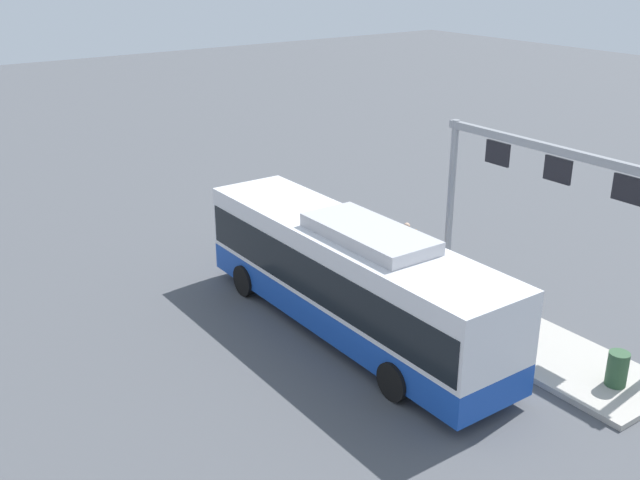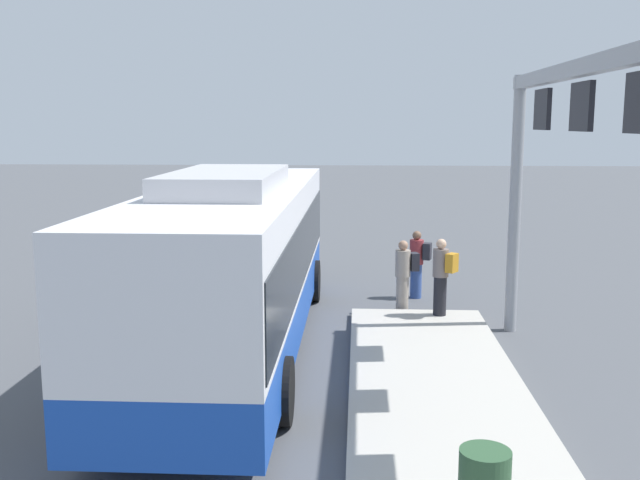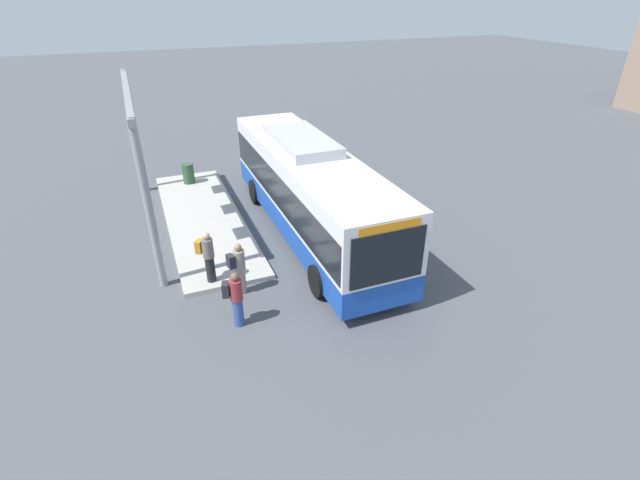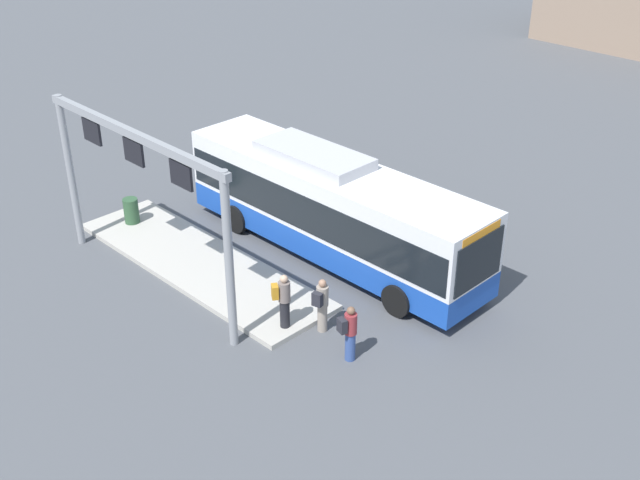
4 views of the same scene
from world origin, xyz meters
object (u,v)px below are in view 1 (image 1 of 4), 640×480
at_px(person_boarding, 407,245).
at_px(bus_main, 349,274).
at_px(trash_bin, 617,369).
at_px(person_waiting_near, 358,232).
at_px(person_waiting_mid, 375,247).

bearing_deg(person_boarding, bus_main, 61.50).
relative_size(bus_main, trash_bin, 12.51).
bearing_deg(person_waiting_near, person_waiting_mid, 89.65).
relative_size(bus_main, person_waiting_mid, 6.74).
distance_m(bus_main, person_waiting_near, 5.76).
height_order(bus_main, person_waiting_mid, bus_main).
bearing_deg(person_waiting_mid, person_waiting_near, -119.20).
height_order(person_boarding, person_waiting_near, person_boarding).
bearing_deg(bus_main, person_waiting_mid, -49.44).
xyz_separation_m(person_boarding, person_waiting_near, (2.19, 0.34, -0.16)).
height_order(person_boarding, trash_bin, person_boarding).
relative_size(person_waiting_near, person_waiting_mid, 1.00).
distance_m(person_waiting_near, person_waiting_mid, 1.51).
distance_m(bus_main, person_waiting_mid, 4.46).
distance_m(person_waiting_mid, trash_bin, 9.16).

